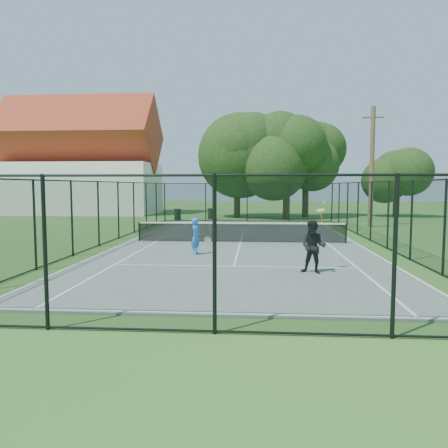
# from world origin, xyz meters

# --- Properties ---
(ground) EXTENTS (120.00, 120.00, 0.00)m
(ground) POSITION_xyz_m (0.00, 0.00, 0.00)
(ground) COLOR #296121
(tennis_court) EXTENTS (11.00, 24.00, 0.06)m
(tennis_court) POSITION_xyz_m (0.00, 0.00, 0.03)
(tennis_court) COLOR #55645E
(tennis_court) RESTS_ON ground
(tennis_net) EXTENTS (10.08, 0.08, 0.95)m
(tennis_net) POSITION_xyz_m (0.00, 0.00, 0.58)
(tennis_net) COLOR black
(tennis_net) RESTS_ON tennis_court
(fence) EXTENTS (13.10, 26.10, 3.00)m
(fence) POSITION_xyz_m (0.00, 0.00, 1.50)
(fence) COLOR black
(fence) RESTS_ON ground
(tree_near_left) EXTENTS (7.46, 7.46, 9.73)m
(tree_near_left) POSITION_xyz_m (-1.00, 17.78, 5.99)
(tree_near_left) COLOR #332114
(tree_near_left) RESTS_ON ground
(tree_near_mid) EXTENTS (6.19, 6.19, 8.10)m
(tree_near_mid) POSITION_xyz_m (3.23, 16.35, 4.99)
(tree_near_mid) COLOR #332114
(tree_near_mid) RESTS_ON ground
(tree_near_right) EXTENTS (6.01, 6.01, 8.29)m
(tree_near_right) POSITION_xyz_m (5.05, 18.28, 5.27)
(tree_near_right) COLOR #332114
(tree_near_right) RESTS_ON ground
(tree_far_right) EXTENTS (4.62, 4.62, 6.10)m
(tree_far_right) POSITION_xyz_m (13.20, 19.14, 3.78)
(tree_far_right) COLOR #332114
(tree_far_right) RESTS_ON ground
(building) EXTENTS (15.30, 8.15, 11.87)m
(building) POSITION_xyz_m (-17.00, 22.00, 4.93)
(building) COLOR silver
(building) RESTS_ON ground
(trash_bin_left) EXTENTS (0.58, 0.58, 0.93)m
(trash_bin_left) POSITION_xyz_m (-5.64, 13.82, 0.47)
(trash_bin_left) COLOR black
(trash_bin_left) RESTS_ON ground
(trash_bin_right) EXTENTS (0.58, 0.58, 0.92)m
(trash_bin_right) POSITION_xyz_m (-3.06, 15.07, 0.47)
(trash_bin_right) COLOR black
(trash_bin_right) RESTS_ON ground
(utility_pole) EXTENTS (1.40, 0.30, 8.00)m
(utility_pole) POSITION_xyz_m (8.39, 9.00, 4.06)
(utility_pole) COLOR #4C3823
(utility_pole) RESTS_ON ground
(player_blue) EXTENTS (0.81, 0.59, 1.45)m
(player_blue) POSITION_xyz_m (-1.63, -3.89, 0.79)
(player_blue) COLOR #1B7BE9
(player_blue) RESTS_ON tennis_court
(player_black) EXTENTS (0.97, 0.93, 2.22)m
(player_black) POSITION_xyz_m (2.53, -7.35, 0.89)
(player_black) COLOR black
(player_black) RESTS_ON tennis_court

